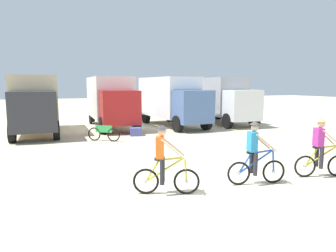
# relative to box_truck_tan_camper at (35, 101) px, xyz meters

# --- Properties ---
(ground_plane) EXTENTS (120.00, 120.00, 0.00)m
(ground_plane) POSITION_rel_box_truck_tan_camper_xyz_m (5.10, -11.91, -1.87)
(ground_plane) COLOR beige
(box_truck_tan_camper) EXTENTS (2.46, 6.77, 3.35)m
(box_truck_tan_camper) POSITION_rel_box_truck_tan_camper_xyz_m (0.00, 0.00, 0.00)
(box_truck_tan_camper) COLOR #CCB78E
(box_truck_tan_camper) RESTS_ON ground
(box_truck_white_box) EXTENTS (2.41, 6.75, 3.35)m
(box_truck_white_box) POSITION_rel_box_truck_tan_camper_xyz_m (4.60, 1.07, 0.00)
(box_truck_white_box) COLOR white
(box_truck_white_box) RESTS_ON ground
(box_truck_avon_van) EXTENTS (3.00, 6.94, 3.35)m
(box_truck_avon_van) POSITION_rel_box_truck_tan_camper_xyz_m (8.65, 0.20, 0.00)
(box_truck_avon_van) COLOR white
(box_truck_avon_van) RESTS_ON ground
(box_truck_grey_hauler) EXTENTS (2.55, 6.81, 3.35)m
(box_truck_grey_hauler) POSITION_rel_box_truck_tan_camper_xyz_m (12.62, 0.30, 0.00)
(box_truck_grey_hauler) COLOR #9E9EA3
(box_truck_grey_hauler) RESTS_ON ground
(cyclist_orange_shirt) EXTENTS (1.62, 0.79, 1.82)m
(cyclist_orange_shirt) POSITION_rel_box_truck_tan_camper_xyz_m (3.53, -12.03, -1.03)
(cyclist_orange_shirt) COLOR black
(cyclist_orange_shirt) RESTS_ON ground
(cyclist_cowboy_hat) EXTENTS (1.70, 0.57, 1.82)m
(cyclist_cowboy_hat) POSITION_rel_box_truck_tan_camper_xyz_m (6.20, -12.22, -1.03)
(cyclist_cowboy_hat) COLOR black
(cyclist_cowboy_hat) RESTS_ON ground
(cyclist_near_camera) EXTENTS (1.67, 0.68, 1.82)m
(cyclist_near_camera) POSITION_rel_box_truck_tan_camper_xyz_m (8.51, -12.36, -1.03)
(cyclist_near_camera) COLOR black
(cyclist_near_camera) RESTS_ON ground
(bicycle_spare) EXTENTS (1.47, 1.02, 0.97)m
(bicycle_spare) POSITION_rel_box_truck_tan_camper_xyz_m (3.28, -3.95, -1.48)
(bicycle_spare) COLOR black
(bicycle_spare) RESTS_ON ground
(supply_crate) EXTENTS (0.75, 0.75, 0.45)m
(supply_crate) POSITION_rel_box_truck_tan_camper_xyz_m (5.22, -2.89, -1.65)
(supply_crate) COLOR #4C5199
(supply_crate) RESTS_ON ground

